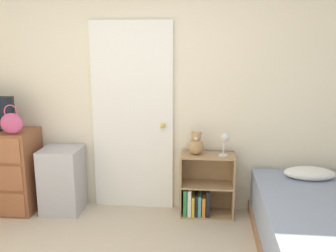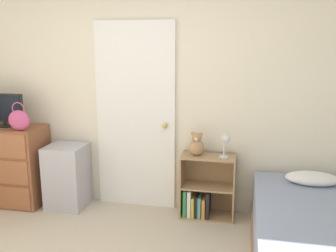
{
  "view_description": "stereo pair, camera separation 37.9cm",
  "coord_description": "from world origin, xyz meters",
  "views": [
    {
      "loc": [
        0.67,
        -2.02,
        1.83
      ],
      "look_at": [
        0.29,
        1.67,
        0.99
      ],
      "focal_mm": 40.0,
      "sensor_mm": 36.0,
      "label": 1
    },
    {
      "loc": [
        1.05,
        -1.96,
        1.83
      ],
      "look_at": [
        0.29,
        1.67,
        0.99
      ],
      "focal_mm": 40.0,
      "sensor_mm": 36.0,
      "label": 2
    }
  ],
  "objects": [
    {
      "name": "storage_bin",
      "position": [
        -0.87,
        1.69,
        0.35
      ],
      "size": [
        0.42,
        0.41,
        0.71
      ],
      "color": "#ADADB7",
      "rests_on": "ground_plane"
    },
    {
      "name": "teddy_bear",
      "position": [
        0.58,
        1.75,
        0.78
      ],
      "size": [
        0.16,
        0.16,
        0.25
      ],
      "color": "tan",
      "rests_on": "bookshelf"
    },
    {
      "name": "desk_lamp",
      "position": [
        0.88,
        1.71,
        0.84
      ],
      "size": [
        0.11,
        0.1,
        0.24
      ],
      "color": "silver",
      "rests_on": "bookshelf"
    },
    {
      "name": "wall_back",
      "position": [
        0.0,
        1.95,
        1.27
      ],
      "size": [
        10.0,
        0.06,
        2.55
      ],
      "color": "beige",
      "rests_on": "ground_plane"
    },
    {
      "name": "handbag",
      "position": [
        -1.29,
        1.53,
        1.01
      ],
      "size": [
        0.24,
        0.11,
        0.31
      ],
      "color": "#C64C7F",
      "rests_on": "dresser"
    },
    {
      "name": "bookshelf",
      "position": [
        0.66,
        1.75,
        0.26
      ],
      "size": [
        0.57,
        0.29,
        0.67
      ],
      "color": "tan",
      "rests_on": "ground_plane"
    },
    {
      "name": "bed",
      "position": [
        1.71,
        0.94,
        0.25
      ],
      "size": [
        1.1,
        1.94,
        0.61
      ],
      "color": "#996B47",
      "rests_on": "ground_plane"
    },
    {
      "name": "door_closed",
      "position": [
        -0.11,
        1.89,
        1.02
      ],
      "size": [
        0.88,
        0.09,
        2.05
      ],
      "color": "white",
      "rests_on": "ground_plane"
    }
  ]
}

